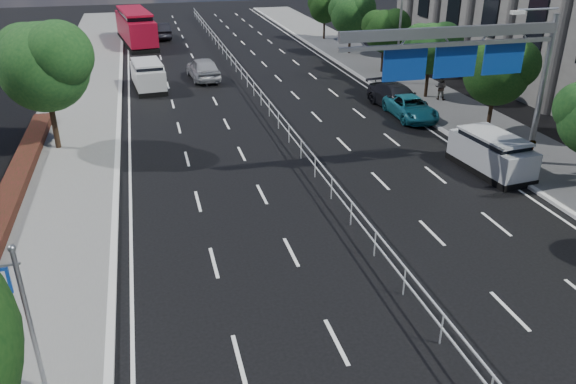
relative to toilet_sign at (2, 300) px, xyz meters
name	(u,v)px	position (x,y,z in m)	size (l,w,h in m)	color
ground	(426,326)	(10.95, 0.00, -2.94)	(160.00, 160.00, 0.00)	black
kerb_near	(109,380)	(1.95, 0.00, -2.87)	(0.25, 140.00, 0.15)	silver
median_fence	(263,101)	(10.95, 22.50, -2.42)	(0.05, 85.00, 1.02)	silver
toilet_sign	(2,300)	(0.00, 0.00, 0.00)	(1.62, 0.18, 4.34)	gray
overhead_gantry	(473,54)	(17.69, 10.05, 2.66)	(10.24, 0.38, 7.45)	gray
streetlight_far	(397,12)	(21.46, 26.00, 2.27)	(2.78, 2.40, 9.00)	gray
near_tree_back	(44,62)	(-0.99, 17.97, 1.67)	(4.84, 4.51, 6.69)	black
far_tree_d	(498,69)	(22.20, 14.48, 0.74)	(3.85, 3.59, 5.34)	black
far_tree_e	(432,46)	(22.20, 21.98, 0.61)	(3.63, 3.38, 5.13)	black
far_tree_f	(385,28)	(22.20, 29.48, 0.55)	(3.52, 3.28, 5.02)	black
far_tree_g	(352,12)	(22.20, 36.98, 0.81)	(3.96, 3.69, 5.45)	black
far_tree_h	(325,5)	(22.20, 44.48, 0.48)	(3.41, 3.18, 4.91)	black
white_minivan	(148,76)	(3.99, 29.21, -1.96)	(2.43, 4.80, 2.01)	black
red_bus	(136,26)	(3.45, 47.23, -1.25)	(3.98, 11.12, 3.25)	black
near_car_silver	(203,68)	(8.15, 31.12, -2.10)	(1.99, 4.95, 1.69)	#97989D
near_car_dark	(161,31)	(6.00, 49.64, -2.15)	(1.68, 4.83, 1.59)	black
silver_minivan	(491,153)	(19.25, 9.76, -2.03)	(2.32, 4.62, 1.85)	black
parked_car_teal	(411,108)	(19.25, 18.35, -2.30)	(2.14, 4.64, 1.29)	#1C6E80
parked_car_dark	(397,97)	(19.25, 20.37, -2.19)	(2.10, 5.16, 1.50)	black
pedestrian_a	(529,157)	(20.55, 8.78, -1.97)	(0.61, 0.40, 1.67)	gray
pedestrian_b	(441,88)	(22.74, 21.10, -2.00)	(0.78, 0.61, 1.61)	gray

